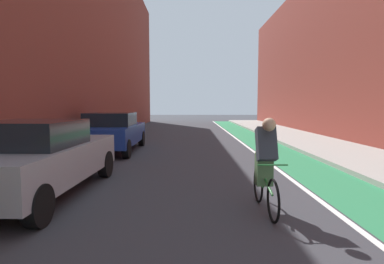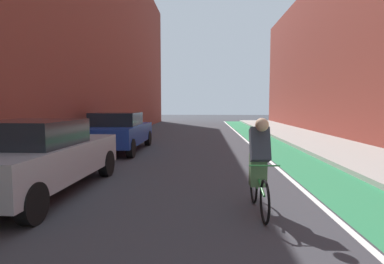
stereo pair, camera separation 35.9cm
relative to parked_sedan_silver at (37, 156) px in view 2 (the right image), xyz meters
The scene contains 9 objects.
ground_plane 7.02m from the parked_sedan_silver, 63.58° to the left, with size 88.70×88.70×0.00m, color #38383D.
bike_lane_paint 10.51m from the parked_sedan_silver, 51.94° to the left, with size 1.60×40.32×0.00m, color #2D8451.
lane_divider_stripe 9.98m from the parked_sedan_silver, 56.03° to the left, with size 0.12×40.32×0.00m, color white.
sidewalk_right 12.11m from the parked_sedan_silver, 43.04° to the left, with size 3.15×40.32×0.14m, color #A8A59E.
building_facade_left 10.05m from the parked_sedan_silver, 109.05° to the left, with size 3.00×40.32×11.54m.
building_facade_right 16.03m from the parked_sedan_silver, 41.43° to the left, with size 2.40×36.32×9.83m, color brown.
parked_sedan_silver is the anchor object (origin of this frame).
parked_sedan_blue 6.08m from the parked_sedan_silver, 89.98° to the left, with size 1.98×4.43×1.53m.
cyclist_mid 4.45m from the parked_sedan_silver, 12.13° to the right, with size 0.48×1.74×1.63m.
Camera 2 is at (0.32, 3.64, 1.84)m, focal length 29.59 mm.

